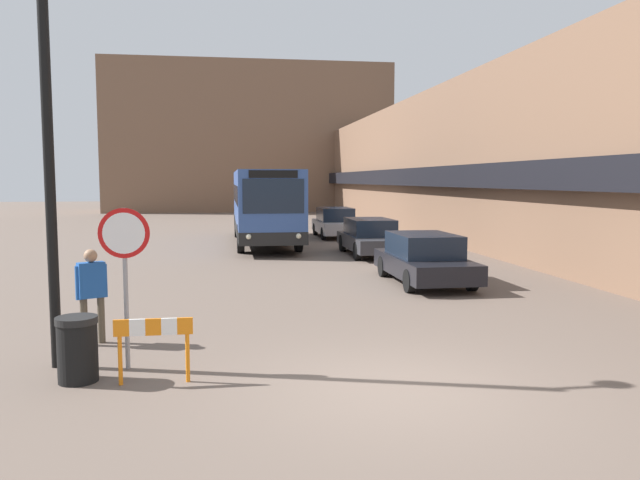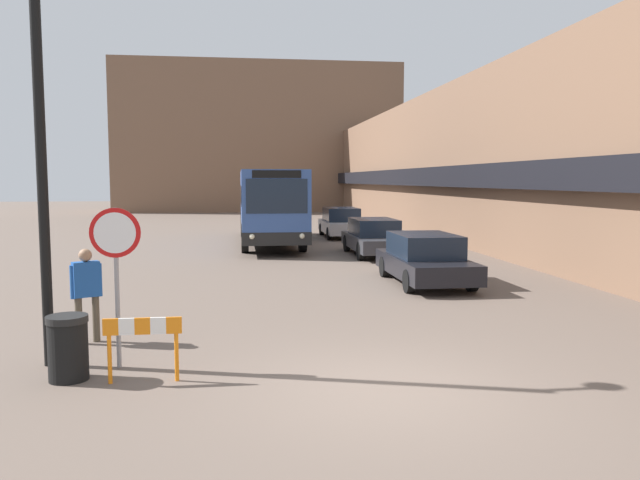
% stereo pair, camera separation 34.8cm
% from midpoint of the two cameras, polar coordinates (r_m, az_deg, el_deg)
% --- Properties ---
extents(ground_plane, '(160.00, 160.00, 0.00)m').
position_cam_midpoint_polar(ground_plane, '(8.93, 6.95, -13.45)').
color(ground_plane, '#66564C').
extents(building_row_right, '(5.50, 60.00, 7.29)m').
position_cam_midpoint_polar(building_row_right, '(34.38, 13.25, 6.60)').
color(building_row_right, brown).
rests_on(building_row_right, ground_plane).
extents(building_backdrop_far, '(26.00, 8.00, 13.49)m').
position_cam_midpoint_polar(building_backdrop_far, '(60.09, -5.46, 9.16)').
color(building_backdrop_far, brown).
rests_on(building_backdrop_far, ground_plane).
extents(city_bus, '(2.60, 11.31, 3.29)m').
position_cam_midpoint_polar(city_bus, '(28.43, -4.29, 3.28)').
color(city_bus, '#335193').
rests_on(city_bus, ground_plane).
extents(parked_car_front, '(1.88, 4.40, 1.39)m').
position_cam_midpoint_polar(parked_car_front, '(17.73, 10.12, -1.70)').
color(parked_car_front, black).
rests_on(parked_car_front, ground_plane).
extents(parked_car_middle, '(1.83, 4.64, 1.41)m').
position_cam_midpoint_polar(parked_car_middle, '(24.12, 5.36, 0.30)').
color(parked_car_middle, '#38383D').
rests_on(parked_car_middle, ground_plane).
extents(parked_car_back, '(1.86, 4.42, 1.49)m').
position_cam_midpoint_polar(parked_car_back, '(31.66, 2.27, 1.60)').
color(parked_car_back, '#B7B7BC').
rests_on(parked_car_back, ground_plane).
extents(stop_sign, '(0.76, 0.08, 2.48)m').
position_cam_midpoint_polar(stop_sign, '(9.92, -17.22, -1.07)').
color(stop_sign, gray).
rests_on(stop_sign, ground_plane).
extents(street_lamp, '(1.46, 0.36, 6.27)m').
position_cam_midpoint_polar(street_lamp, '(10.36, -21.84, 10.64)').
color(street_lamp, black).
rests_on(street_lamp, ground_plane).
extents(pedestrian, '(0.50, 0.39, 1.69)m').
position_cam_midpoint_polar(pedestrian, '(11.76, -19.79, -4.03)').
color(pedestrian, brown).
rests_on(pedestrian, ground_plane).
extents(trash_bin, '(0.59, 0.59, 0.95)m').
position_cam_midpoint_polar(trash_bin, '(9.79, -21.10, -9.16)').
color(trash_bin, black).
rests_on(trash_bin, ground_plane).
extents(construction_barricade, '(1.10, 0.06, 0.94)m').
position_cam_midpoint_polar(construction_barricade, '(9.30, -14.86, -8.53)').
color(construction_barricade, orange).
rests_on(construction_barricade, ground_plane).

